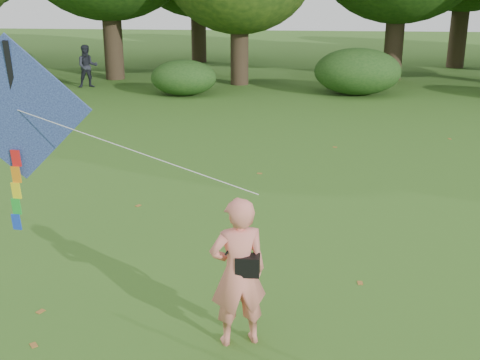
{
  "coord_description": "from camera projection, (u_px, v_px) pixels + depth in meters",
  "views": [
    {
      "loc": [
        0.47,
        -6.89,
        4.49
      ],
      "look_at": [
        -0.34,
        2.0,
        1.5
      ],
      "focal_mm": 45.0,
      "sensor_mm": 36.0,
      "label": 1
    }
  ],
  "objects": [
    {
      "name": "ground",
      "position": [
        252.0,
        335.0,
        7.98
      ],
      "size": [
        100.0,
        100.0,
        0.0
      ],
      "primitive_type": "plane",
      "color": "#265114",
      "rests_on": "ground"
    },
    {
      "name": "man_kite_flyer",
      "position": [
        238.0,
        272.0,
        7.53
      ],
      "size": [
        0.84,
        0.69,
        2.0
      ],
      "primitive_type": "imported",
      "rotation": [
        0.0,
        0.0,
        3.47
      ],
      "color": "#EE8070",
      "rests_on": "ground"
    },
    {
      "name": "bystander_left",
      "position": [
        87.0,
        66.0,
        25.94
      ],
      "size": [
        1.09,
        0.99,
        1.82
      ],
      "primitive_type": "imported",
      "rotation": [
        0.0,
        0.0,
        0.41
      ],
      "color": "#22252E",
      "rests_on": "ground"
    },
    {
      "name": "crossbody_bag",
      "position": [
        247.0,
        264.0,
        7.45
      ],
      "size": [
        0.43,
        0.2,
        0.75
      ],
      "color": "black",
      "rests_on": "ground"
    },
    {
      "name": "flying_kite",
      "position": [
        16.0,
        113.0,
        8.76
      ],
      "size": [
        4.76,
        1.84,
        3.03
      ],
      "color": "#266BA6",
      "rests_on": "ground"
    },
    {
      "name": "shrub_band",
      "position": [
        265.0,
        73.0,
        24.39
      ],
      "size": [
        39.15,
        3.22,
        1.88
      ],
      "color": "#264919",
      "rests_on": "ground"
    },
    {
      "name": "fallen_leaves",
      "position": [
        298.0,
        230.0,
        11.32
      ],
      "size": [
        8.78,
        13.86,
        0.01
      ],
      "color": "#925F27",
      "rests_on": "ground"
    }
  ]
}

